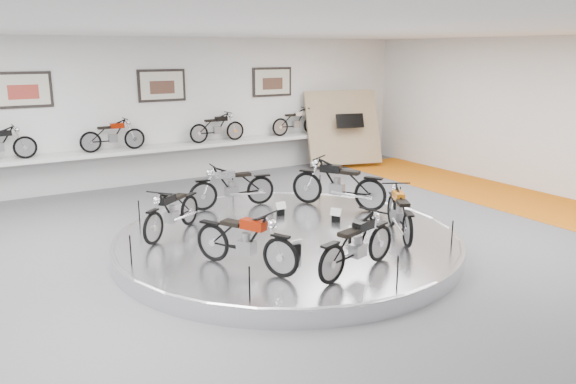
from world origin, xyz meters
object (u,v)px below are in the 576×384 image
bike_a (338,183)px  bike_d (245,240)px  display_platform (287,241)px  shelf (168,148)px  bike_f (400,212)px  bike_b (232,186)px  bike_e (357,244)px  bike_c (172,211)px

bike_a → bike_d: bearing=90.3°
display_platform → bike_d: bike_d is taller
shelf → bike_f: bearing=-77.3°
display_platform → bike_b: size_ratio=3.90×
display_platform → bike_b: (-0.07, 2.19, 0.63)m
bike_f → display_platform: bearing=84.9°
bike_a → bike_e: size_ratio=1.18×
bike_e → bike_f: (1.76, 0.99, 0.00)m
bike_a → bike_d: (-3.36, -2.15, -0.06)m
bike_c → bike_f: 4.20m
shelf → bike_a: 5.72m
display_platform → bike_f: (1.70, -1.16, 0.61)m
bike_b → bike_d: bearing=74.8°
bike_d → bike_e: bike_d is taller
display_platform → bike_b: bike_b is taller
bike_b → bike_c: 2.07m
bike_f → bike_c: bearing=86.6°
bike_d → bike_a: bearing=95.6°
bike_a → bike_c: (-3.73, 0.09, -0.09)m
bike_e → bike_f: size_ratio=1.00×
bike_b → bike_e: bearing=97.7°
display_platform → bike_f: bike_f is taller
bike_c → shelf: bearing=-146.7°
display_platform → bike_c: 2.22m
display_platform → bike_a: bearing=27.9°
bike_a → bike_e: bike_a is taller
shelf → bike_f: 7.76m
bike_f → bike_b: bearing=57.1°
bike_c → bike_e: size_ratio=0.98×
shelf → bike_b: (-0.07, -4.21, -0.22)m
bike_b → display_platform: bearing=99.3°
bike_b → bike_f: (1.78, -3.35, -0.02)m
bike_a → bike_d: bike_a is taller
bike_a → bike_e: bearing=115.9°
bike_c → bike_d: bike_d is taller
bike_a → bike_f: size_ratio=1.17×
bike_e → bike_d: bearing=128.5°
bike_b → bike_c: size_ratio=1.07×
bike_c → display_platform: bearing=111.6°
bike_f → bike_d: bearing=118.9°
display_platform → bike_c: (-1.84, 1.10, 0.60)m
bike_a → shelf: bearing=-13.0°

